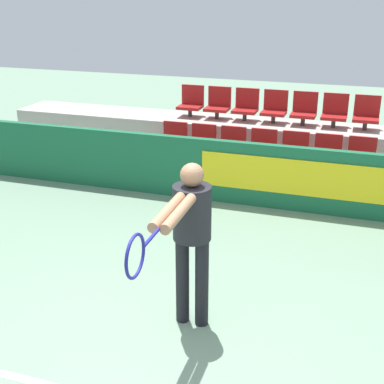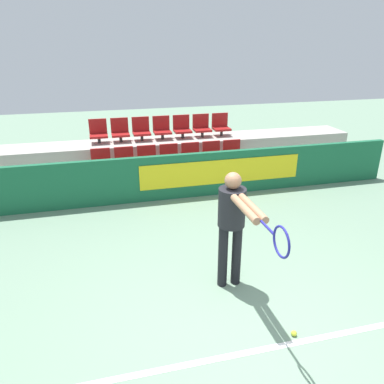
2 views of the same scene
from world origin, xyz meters
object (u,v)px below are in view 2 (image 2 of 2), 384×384
at_px(stadium_chair_8, 120,131).
at_px(tennis_ball, 294,333).
at_px(stadium_chair_10, 162,129).
at_px(stadium_chair_11, 182,128).
at_px(stadium_chair_7, 98,132).
at_px(stadium_chair_13, 221,125).
at_px(stadium_chair_4, 191,156).
at_px(stadium_chair_9, 141,130).
at_px(stadium_chair_6, 233,153).
at_px(stadium_chair_0, 101,163).
at_px(stadium_chair_3, 170,158).
at_px(stadium_chair_1, 125,161).
at_px(stadium_chair_12, 202,126).
at_px(tennis_player, 234,219).
at_px(stadium_chair_5, 212,155).
at_px(stadium_chair_2, 147,159).

height_order(stadium_chair_8, tennis_ball, stadium_chair_8).
height_order(stadium_chair_10, stadium_chair_11, same).
height_order(stadium_chair_7, stadium_chair_13, same).
bearing_deg(stadium_chair_4, stadium_chair_9, 136.97).
height_order(stadium_chair_8, stadium_chair_13, same).
xyz_separation_m(stadium_chair_6, stadium_chair_13, (0.00, 0.93, 0.45)).
bearing_deg(stadium_chair_0, stadium_chair_4, 0.00).
bearing_deg(stadium_chair_10, stadium_chair_11, 0.00).
relative_size(stadium_chair_3, stadium_chair_8, 1.00).
bearing_deg(stadium_chair_1, stadium_chair_0, 180.00).
height_order(stadium_chair_6, stadium_chair_8, stadium_chair_8).
bearing_deg(stadium_chair_8, stadium_chair_7, 180.00).
distance_m(stadium_chair_6, stadium_chair_10, 1.82).
bearing_deg(stadium_chair_3, stadium_chair_7, 148.11).
bearing_deg(stadium_chair_9, stadium_chair_1, -118.17).
xyz_separation_m(stadium_chair_1, stadium_chair_12, (1.99, 0.93, 0.45)).
bearing_deg(stadium_chair_0, stadium_chair_11, 25.02).
bearing_deg(stadium_chair_13, stadium_chair_9, 180.00).
bearing_deg(stadium_chair_9, tennis_ball, -80.47).
bearing_deg(stadium_chair_0, stadium_chair_1, 0.00).
height_order(stadium_chair_8, tennis_player, tennis_player).
xyz_separation_m(stadium_chair_8, stadium_chair_11, (1.49, 0.00, 0.00)).
bearing_deg(stadium_chair_4, stadium_chair_13, 43.03).
relative_size(stadium_chair_3, tennis_ball, 8.16).
bearing_deg(stadium_chair_5, tennis_ball, -95.89).
bearing_deg(stadium_chair_5, stadium_chair_7, 159.52).
bearing_deg(stadium_chair_13, stadium_chair_6, -90.00).
xyz_separation_m(stadium_chair_4, stadium_chair_6, (1.00, 0.00, 0.00)).
distance_m(stadium_chair_3, tennis_player, 3.90).
distance_m(stadium_chair_11, tennis_ball, 5.97).
distance_m(stadium_chair_0, stadium_chair_4, 1.99).
height_order(stadium_chair_12, stadium_chair_13, same).
bearing_deg(stadium_chair_9, stadium_chair_12, 0.00).
relative_size(stadium_chair_8, stadium_chair_12, 1.00).
bearing_deg(stadium_chair_4, tennis_player, -96.04).
xyz_separation_m(stadium_chair_13, tennis_player, (-1.41, -4.81, -0.11)).
distance_m(stadium_chair_9, stadium_chair_11, 1.00).
height_order(stadium_chair_4, stadium_chair_13, stadium_chair_13).
distance_m(stadium_chair_3, tennis_ball, 5.00).
bearing_deg(stadium_chair_8, stadium_chair_6, -20.48).
bearing_deg(stadium_chair_13, stadium_chair_5, -118.17).
relative_size(stadium_chair_2, stadium_chair_7, 1.00).
distance_m(stadium_chair_2, stadium_chair_6, 1.99).
relative_size(stadium_chair_4, stadium_chair_5, 1.00).
bearing_deg(tennis_ball, stadium_chair_6, 78.46).
relative_size(stadium_chair_0, stadium_chair_9, 1.00).
distance_m(stadium_chair_4, tennis_player, 3.92).
bearing_deg(stadium_chair_10, stadium_chair_12, 0.00).
bearing_deg(stadium_chair_2, stadium_chair_6, 0.00).
bearing_deg(tennis_player, stadium_chair_6, 69.13).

